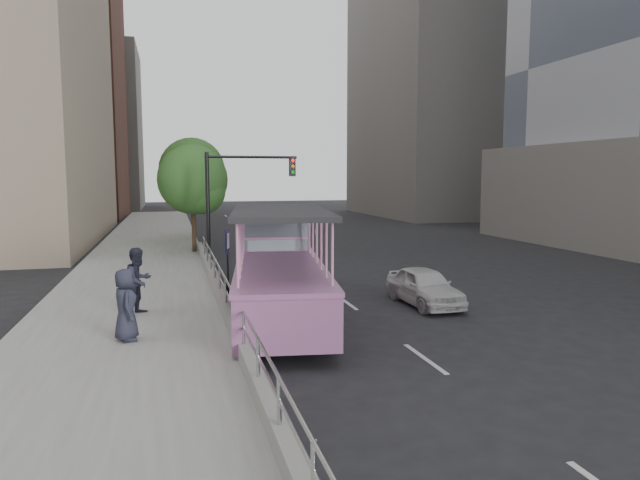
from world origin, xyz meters
TOP-DOWN VIEW (x-y plane):
  - ground at (0.00, 0.00)m, footprint 160.00×160.00m
  - sidewalk at (-5.75, 10.00)m, footprint 5.50×80.00m
  - kerb_wall at (-3.12, 2.00)m, footprint 0.24×30.00m
  - guardrail at (-3.12, 2.00)m, footprint 0.07×22.00m
  - duck_boat at (-1.46, 2.90)m, footprint 3.75×10.04m
  - car at (3.33, 3.03)m, footprint 1.54×3.61m
  - pedestrian_mid at (-5.45, 2.83)m, footprint 1.13×1.15m
  - pedestrian_far at (-5.61, 0.18)m, footprint 0.67×0.91m
  - parking_sign at (-2.78, 4.89)m, footprint 0.18×0.54m
  - traffic_signal at (-1.70, 12.50)m, footprint 4.20×0.32m
  - street_tree_near at (-3.30, 15.93)m, footprint 3.52×3.52m
  - street_tree_far at (-3.10, 21.93)m, footprint 3.97×3.97m
  - midrise_brick at (-18.00, 48.00)m, footprint 18.00×16.00m
  - midrise_stone_a at (26.00, 42.00)m, footprint 20.00×20.00m
  - midrise_stone_b at (-16.00, 64.00)m, footprint 16.00×14.00m

SIDE VIEW (x-z plane):
  - ground at x=0.00m, z-range 0.00..0.00m
  - sidewalk at x=-5.75m, z-range 0.00..0.30m
  - kerb_wall at x=-3.12m, z-range 0.30..0.66m
  - car at x=3.33m, z-range 0.00..1.22m
  - guardrail at x=-3.12m, z-range 0.79..1.50m
  - pedestrian_far at x=-5.61m, z-range 0.30..2.01m
  - duck_boat at x=-1.46m, z-range -0.42..2.84m
  - pedestrian_mid at x=-5.45m, z-range 0.30..2.17m
  - parking_sign at x=-2.78m, z-range 0.34..2.80m
  - traffic_signal at x=-1.70m, z-range 0.90..6.10m
  - street_tree_near at x=-3.30m, z-range 0.96..6.68m
  - street_tree_far at x=-3.10m, z-range 1.08..7.53m
  - midrise_stone_b at x=-16.00m, z-range 0.00..20.00m
  - midrise_brick at x=-18.00m, z-range 0.00..26.00m
  - midrise_stone_a at x=26.00m, z-range 0.00..32.00m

